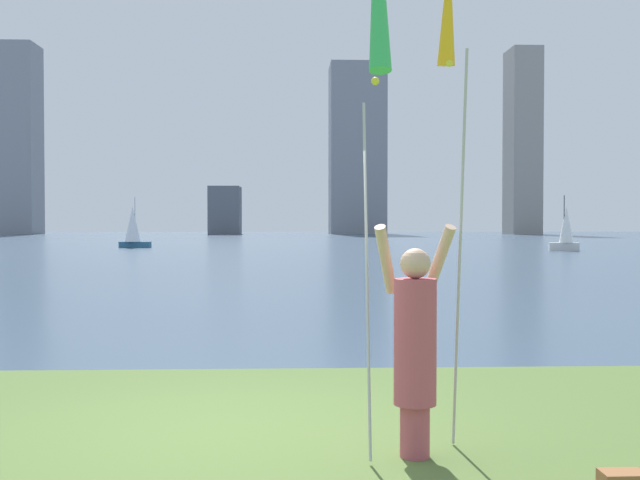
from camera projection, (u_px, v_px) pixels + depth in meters
The scene contains 9 objects.
ground at pixel (280, 247), 58.06m from camera, with size 120.00×138.00×0.12m.
person at pixel (415, 343), 6.42m from camera, with size 0.69×0.51×1.89m.
kite_flag_right at pixel (449, 21), 6.94m from camera, with size 0.16×0.92×4.32m.
sailboat_1 at pixel (566, 230), 49.11m from camera, with size 1.88×1.07×3.44m.
sailboat_2 at pixel (133, 227), 54.71m from camera, with size 2.18×1.15×3.51m.
skyline_tower_0 at pixel (19, 139), 105.95m from camera, with size 5.08×5.68×25.30m.
skyline_tower_1 at pixel (225, 210), 106.67m from camera, with size 4.10×6.32×6.38m.
skyline_tower_2 at pixel (357, 150), 109.78m from camera, with size 7.57×7.14×23.28m.
skyline_tower_3 at pixel (523, 142), 106.69m from camera, with size 3.93×5.62×24.77m.
Camera 1 is at (0.60, -7.15, 1.92)m, focal length 44.61 mm.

